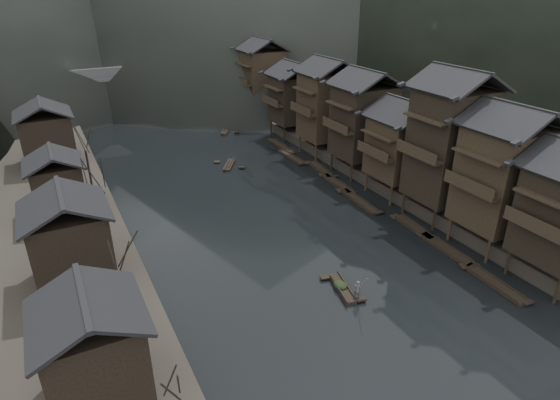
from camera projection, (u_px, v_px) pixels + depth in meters
water at (341, 284)px, 41.29m from camera, size 300.00×300.00×0.00m
right_bank at (376, 118)px, 87.55m from camera, size 40.00×200.00×1.80m
stilt_houses at (372, 112)px, 60.08m from camera, size 9.00×67.60×16.76m
left_houses at (58, 187)px, 46.48m from camera, size 8.10×53.20×8.73m
bare_trees at (99, 185)px, 44.68m from camera, size 3.98×62.27×7.96m
moored_sampans at (353, 193)px, 58.47m from camera, size 3.18×49.06×0.47m
midriver_boats at (196, 133)px, 81.04m from camera, size 13.10×35.41×0.45m
stone_bridge at (146, 82)px, 96.88m from camera, size 40.00×6.00×9.00m
hero_sampan at (342, 288)px, 40.45m from camera, size 1.95×4.84×0.43m
cargo_heap at (341, 282)px, 40.37m from camera, size 1.05×1.38×0.63m
boatman at (358, 287)px, 38.85m from camera, size 0.71×0.68×1.63m
bamboo_pole at (362, 261)px, 37.88m from camera, size 0.77×2.67×3.32m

